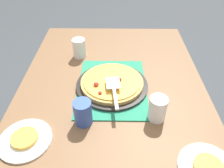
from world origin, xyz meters
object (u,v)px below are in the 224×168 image
Objects in this scene: served_slice_right at (25,138)px; cup_far at (157,109)px; cup_near at (83,113)px; cup_corner at (79,48)px; served_slice_left at (209,167)px; pizza_server at (114,89)px; pizza_pan at (112,85)px; pizza at (112,82)px; plate_far_right at (25,140)px.

cup_far is (-0.13, 0.56, 0.04)m from served_slice_right.
cup_corner is at bearing -170.98° from cup_near.
served_slice_left is 0.92× the size of cup_near.
cup_near is at bearing -42.39° from pizza_server.
pizza is (0.00, -0.00, 0.02)m from pizza_pan.
served_slice_right is 0.92× the size of cup_near.
pizza is 1.50× the size of plate_far_right.
cup_far is at bearing 38.84° from cup_corner.
cup_corner reaches higher than pizza.
pizza_server is (0.10, 0.01, 0.04)m from pizza.
plate_far_right is 0.73m from served_slice_left.
pizza_pan is 1.73× the size of plate_far_right.
cup_near is 1.00× the size of cup_far.
served_slice_left is 0.95m from cup_corner.
served_slice_right is at bearing -99.33° from served_slice_left.
cup_far is at bearing -147.89° from served_slice_left.
cup_corner is at bearing -143.24° from served_slice_left.
served_slice_right is at bearing -65.82° from cup_near.
pizza_pan is at bearing -173.68° from pizza_server.
cup_near reaches higher than served_slice_left.
pizza is at bearing 134.36° from served_slice_right.
pizza_server is at bearing 124.43° from served_slice_right.
cup_corner is 0.45m from pizza_server.
cup_near reaches higher than plate_far_right.
cup_corner reaches higher than plate_far_right.
cup_near is at bearing 114.18° from plate_far_right.
served_slice_left is at bearing 36.76° from cup_corner.
cup_far is at bearing 103.32° from served_slice_right.
plate_far_right is at bearing -99.33° from served_slice_left.
cup_corner is at bearing -144.93° from pizza_pan.
pizza is at bearing -14.56° from pizza_pan.
pizza is at bearing 34.96° from cup_corner.
cup_far is (0.22, 0.20, 0.05)m from pizza_pan.
pizza_pan is 0.50m from served_slice_right.
plate_far_right is 0.58m from cup_far.
cup_corner reaches higher than served_slice_right.
served_slice_left is at bearing 65.38° from cup_near.
served_slice_left is 0.53m from cup_near.
cup_far is (-0.13, 0.56, 0.06)m from plate_far_right.
pizza_pan is 3.17× the size of cup_corner.
served_slice_right is 0.45m from pizza_server.
cup_near reaches higher than served_slice_right.
plate_far_right is 1.83× the size of cup_near.
cup_near is at bearing -26.83° from pizza.
pizza_server is (-0.25, 0.37, 0.05)m from served_slice_right.
served_slice_right is at bearing -55.57° from pizza_server.
plate_far_right is 1.83× the size of cup_corner.
cup_far is at bearing 43.47° from pizza_pan.
cup_far is (-0.03, 0.33, 0.00)m from cup_near.
plate_far_right is (0.35, -0.36, -0.03)m from pizza.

